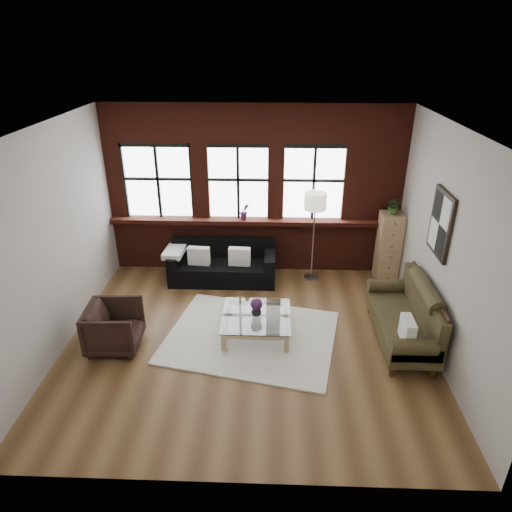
{
  "coord_description": "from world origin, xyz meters",
  "views": [
    {
      "loc": [
        0.33,
        -5.75,
        4.25
      ],
      "look_at": [
        0.1,
        0.6,
        1.15
      ],
      "focal_mm": 32.0,
      "sensor_mm": 36.0,
      "label": 1
    }
  ],
  "objects_px": {
    "floor_lamp": "(314,233)",
    "dark_sofa": "(223,263)",
    "coffee_table": "(256,325)",
    "drawer_chest": "(388,247)",
    "vintage_settee": "(402,314)",
    "armchair": "(114,327)",
    "vase": "(256,311)"
  },
  "relations": [
    {
      "from": "vase",
      "to": "floor_lamp",
      "type": "height_order",
      "value": "floor_lamp"
    },
    {
      "from": "vintage_settee",
      "to": "floor_lamp",
      "type": "xyz_separation_m",
      "value": [
        -1.19,
        2.0,
        0.44
      ]
    },
    {
      "from": "dark_sofa",
      "to": "vase",
      "type": "distance_m",
      "value": 1.87
    },
    {
      "from": "vase",
      "to": "floor_lamp",
      "type": "distance_m",
      "value": 2.19
    },
    {
      "from": "floor_lamp",
      "to": "armchair",
      "type": "bearing_deg",
      "value": -143.45
    },
    {
      "from": "vintage_settee",
      "to": "armchair",
      "type": "height_order",
      "value": "vintage_settee"
    },
    {
      "from": "vintage_settee",
      "to": "floor_lamp",
      "type": "bearing_deg",
      "value": 120.69
    },
    {
      "from": "vintage_settee",
      "to": "floor_lamp",
      "type": "distance_m",
      "value": 2.36
    },
    {
      "from": "dark_sofa",
      "to": "armchair",
      "type": "distance_m",
      "value": 2.55
    },
    {
      "from": "coffee_table",
      "to": "drawer_chest",
      "type": "height_order",
      "value": "drawer_chest"
    },
    {
      "from": "coffee_table",
      "to": "vase",
      "type": "relative_size",
      "value": 6.45
    },
    {
      "from": "dark_sofa",
      "to": "floor_lamp",
      "type": "relative_size",
      "value": 1.07
    },
    {
      "from": "vase",
      "to": "floor_lamp",
      "type": "relative_size",
      "value": 0.09
    },
    {
      "from": "armchair",
      "to": "drawer_chest",
      "type": "relative_size",
      "value": 0.58
    },
    {
      "from": "dark_sofa",
      "to": "drawer_chest",
      "type": "distance_m",
      "value": 3.13
    },
    {
      "from": "coffee_table",
      "to": "drawer_chest",
      "type": "bearing_deg",
      "value": 38.44
    },
    {
      "from": "armchair",
      "to": "vase",
      "type": "xyz_separation_m",
      "value": [
        2.09,
        0.4,
        0.07
      ]
    },
    {
      "from": "vase",
      "to": "vintage_settee",
      "type": "bearing_deg",
      "value": -3.1
    },
    {
      "from": "floor_lamp",
      "to": "dark_sofa",
      "type": "bearing_deg",
      "value": -175.03
    },
    {
      "from": "floor_lamp",
      "to": "drawer_chest",
      "type": "bearing_deg",
      "value": 1.22
    },
    {
      "from": "coffee_table",
      "to": "vase",
      "type": "height_order",
      "value": "vase"
    },
    {
      "from": "drawer_chest",
      "to": "floor_lamp",
      "type": "distance_m",
      "value": 1.44
    },
    {
      "from": "drawer_chest",
      "to": "floor_lamp",
      "type": "bearing_deg",
      "value": -178.78
    },
    {
      "from": "armchair",
      "to": "coffee_table",
      "type": "xyz_separation_m",
      "value": [
        2.09,
        0.4,
        -0.18
      ]
    },
    {
      "from": "dark_sofa",
      "to": "vase",
      "type": "relative_size",
      "value": 12.22
    },
    {
      "from": "coffee_table",
      "to": "dark_sofa",
      "type": "bearing_deg",
      "value": 112.07
    },
    {
      "from": "dark_sofa",
      "to": "drawer_chest",
      "type": "bearing_deg",
      "value": 3.26
    },
    {
      "from": "coffee_table",
      "to": "vase",
      "type": "xyz_separation_m",
      "value": [
        -0.0,
        0.0,
        0.26
      ]
    },
    {
      "from": "dark_sofa",
      "to": "floor_lamp",
      "type": "height_order",
      "value": "floor_lamp"
    },
    {
      "from": "dark_sofa",
      "to": "vase",
      "type": "height_order",
      "value": "dark_sofa"
    },
    {
      "from": "vintage_settee",
      "to": "armchair",
      "type": "distance_m",
      "value": 4.28
    },
    {
      "from": "coffee_table",
      "to": "drawer_chest",
      "type": "distance_m",
      "value": 3.11
    }
  ]
}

